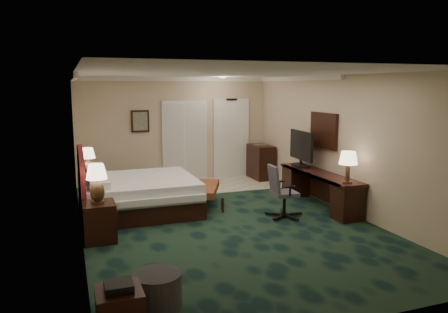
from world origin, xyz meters
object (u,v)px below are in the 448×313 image
object	(u,v)px
lamp_near	(97,184)
desk	(319,189)
side_table	(120,313)
bed	(141,195)
nightstand_far	(91,189)
tv	(301,149)
lamp_far	(88,162)
desk_chair	(285,191)
minibar	(261,162)
ottoman	(157,290)
nightstand_near	(99,222)
bed_bench	(206,196)

from	to	relation	value
lamp_near	desk	distance (m)	4.52
side_table	bed	bearing A→B (deg)	78.18
nightstand_far	desk	bearing A→B (deg)	-22.91
bed	tv	xyz separation A→B (m)	(3.52, -0.15, 0.77)
lamp_far	desk_chair	world-z (taller)	lamp_far
desk	nightstand_far	bearing A→B (deg)	157.09
lamp_far	side_table	world-z (taller)	lamp_far
desk	tv	size ratio (longest dim) A/B	2.40
desk	minibar	bearing A→B (deg)	90.10
desk	ottoman	bearing A→B (deg)	-142.92
minibar	desk_chair	bearing A→B (deg)	-107.24
minibar	nightstand_near	bearing A→B (deg)	-142.07
tv	side_table	bearing A→B (deg)	-132.39
nightstand_near	lamp_far	size ratio (longest dim) A/B	1.09
bed_bench	minibar	bearing A→B (deg)	67.61
lamp_far	ottoman	xyz separation A→B (m)	(0.48, -4.84, -0.71)
lamp_far	tv	xyz separation A→B (m)	(4.44, -1.11, 0.20)
side_table	desk	size ratio (longest dim) A/B	0.20
nightstand_far	lamp_far	world-z (taller)	lamp_far
desk_chair	side_table	bearing A→B (deg)	-135.16
lamp_far	minibar	bearing A→B (deg)	13.39
minibar	lamp_near	bearing A→B (deg)	-142.29
bed	minibar	distance (m)	4.08
lamp_near	minibar	bearing A→B (deg)	37.71
ottoman	side_table	xyz separation A→B (m)	(-0.46, -0.46, 0.05)
nightstand_near	side_table	world-z (taller)	nightstand_near
side_table	desk	xyz separation A→B (m)	(4.46, 3.48, 0.11)
desk_chair	nightstand_far	bearing A→B (deg)	148.93
nightstand_far	lamp_far	bearing A→B (deg)	-119.78
bed_bench	desk	distance (m)	2.35
nightstand_near	nightstand_far	distance (m)	2.45
desk_chair	lamp_near	bearing A→B (deg)	-175.03
desk	tv	world-z (taller)	tv
nightstand_far	tv	bearing A→B (deg)	-14.73
nightstand_far	nightstand_near	bearing A→B (deg)	-89.94
nightstand_near	ottoman	xyz separation A→B (m)	(0.45, -2.45, -0.12)
side_table	tv	bearing A→B (deg)	43.47
bed	desk_chair	distance (m)	2.84
ottoman	tv	bearing A→B (deg)	43.34
lamp_near	ottoman	distance (m)	2.62
nightstand_far	ottoman	size ratio (longest dim) A/B	1.12
lamp_far	desk	distance (m)	4.87
nightstand_near	tv	xyz separation A→B (m)	(4.41, 1.29, 0.80)
nightstand_far	desk_chair	distance (m)	4.13
lamp_near	side_table	world-z (taller)	lamp_near
desk	nightstand_near	bearing A→B (deg)	-172.69
bed_bench	desk_chair	size ratio (longest dim) A/B	1.27
lamp_near	side_table	size ratio (longest dim) A/B	1.27
lamp_far	bed_bench	bearing A→B (deg)	-24.17
nightstand_near	minibar	xyz separation A→B (m)	(4.44, 3.46, 0.14)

